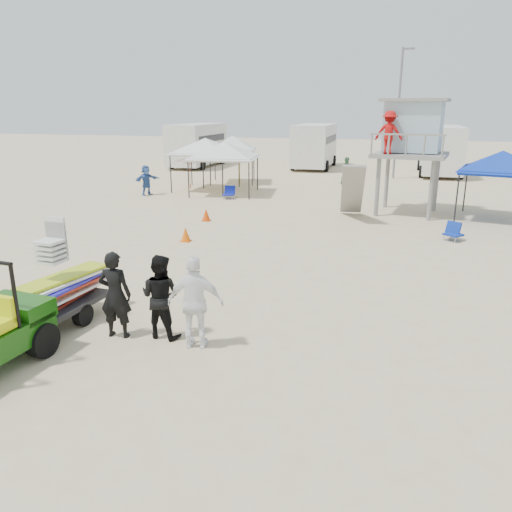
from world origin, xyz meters
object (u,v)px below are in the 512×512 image
(lifeguard_tower, at_px, (410,131))
(canopy_blue, at_px, (503,154))
(surf_trailer, at_px, (59,286))
(man_left, at_px, (115,295))

(lifeguard_tower, distance_m, canopy_blue, 3.73)
(canopy_blue, bearing_deg, lifeguard_tower, 171.76)
(surf_trailer, relative_size, man_left, 1.31)
(lifeguard_tower, height_order, canopy_blue, lifeguard_tower)
(canopy_blue, bearing_deg, man_left, -123.09)
(surf_trailer, xyz_separation_m, man_left, (1.51, -0.30, 0.07))
(lifeguard_tower, bearing_deg, canopy_blue, -8.24)
(surf_trailer, xyz_separation_m, lifeguard_tower, (6.99, 14.15, 2.68))
(canopy_blue, bearing_deg, surf_trailer, -127.86)
(surf_trailer, distance_m, man_left, 1.55)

